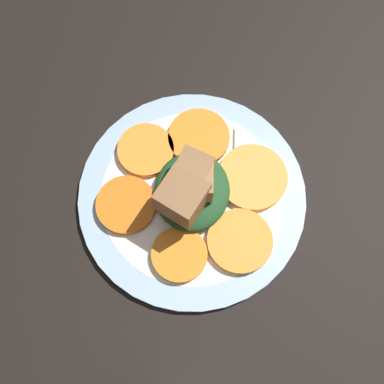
% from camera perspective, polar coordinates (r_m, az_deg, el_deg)
% --- Properties ---
extents(table_slab, '(1.20, 1.20, 0.02)m').
position_cam_1_polar(table_slab, '(0.60, 0.00, -0.94)').
color(table_slab, black).
rests_on(table_slab, ground).
extents(plate, '(0.28, 0.28, 0.01)m').
position_cam_1_polar(plate, '(0.59, 0.00, -0.49)').
color(plate, '#99B7D1').
rests_on(plate, table_slab).
extents(carrot_slice_0, '(0.07, 0.07, 0.01)m').
position_cam_1_polar(carrot_slice_0, '(0.58, -7.81, -1.52)').
color(carrot_slice_0, orange).
rests_on(carrot_slice_0, plate).
extents(carrot_slice_1, '(0.06, 0.06, 0.01)m').
position_cam_1_polar(carrot_slice_1, '(0.56, -1.50, -7.42)').
color(carrot_slice_1, orange).
rests_on(carrot_slice_1, plate).
extents(carrot_slice_2, '(0.08, 0.08, 0.01)m').
position_cam_1_polar(carrot_slice_2, '(0.56, 5.68, -5.80)').
color(carrot_slice_2, orange).
rests_on(carrot_slice_2, plate).
extents(carrot_slice_3, '(0.08, 0.08, 0.01)m').
position_cam_1_polar(carrot_slice_3, '(0.59, 7.18, 1.73)').
color(carrot_slice_3, '#F9963A').
rests_on(carrot_slice_3, plate).
extents(carrot_slice_4, '(0.08, 0.08, 0.01)m').
position_cam_1_polar(carrot_slice_4, '(0.60, 1.27, 6.44)').
color(carrot_slice_4, orange).
rests_on(carrot_slice_4, plate).
extents(carrot_slice_5, '(0.07, 0.07, 0.01)m').
position_cam_1_polar(carrot_slice_5, '(0.60, -5.50, 4.96)').
color(carrot_slice_5, orange).
rests_on(carrot_slice_5, plate).
extents(center_pile, '(0.10, 0.09, 0.07)m').
position_cam_1_polar(center_pile, '(0.55, -0.15, 0.38)').
color(center_pile, '#1E4723').
rests_on(center_pile, plate).
extents(fork, '(0.18, 0.03, 0.00)m').
position_cam_1_polar(fork, '(0.58, 5.51, -0.92)').
color(fork, silver).
rests_on(fork, plate).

